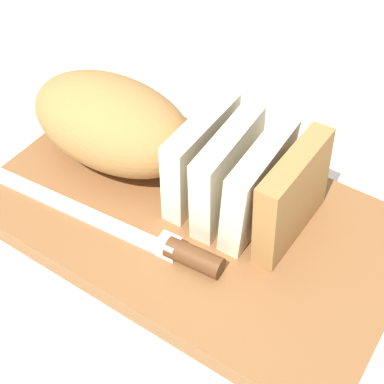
% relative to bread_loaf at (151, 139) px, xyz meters
% --- Properties ---
extents(ground_plane, '(3.00, 3.00, 0.00)m').
position_rel_bread_loaf_xyz_m(ground_plane, '(0.07, -0.02, -0.07)').
color(ground_plane, silver).
extents(cutting_board, '(0.43, 0.25, 0.02)m').
position_rel_bread_loaf_xyz_m(cutting_board, '(0.07, -0.02, -0.06)').
color(cutting_board, brown).
rests_on(cutting_board, ground_plane).
extents(bread_loaf, '(0.32, 0.13, 0.10)m').
position_rel_bread_loaf_xyz_m(bread_loaf, '(0.00, 0.00, 0.00)').
color(bread_loaf, '#A8753D').
rests_on(bread_loaf, cutting_board).
extents(bread_knife, '(0.27, 0.05, 0.02)m').
position_rel_bread_loaf_xyz_m(bread_knife, '(0.07, -0.08, -0.04)').
color(bread_knife, silver).
rests_on(bread_knife, cutting_board).
extents(crumb_near_knife, '(0.00, 0.00, 0.00)m').
position_rel_bread_loaf_xyz_m(crumb_near_knife, '(0.12, -0.04, -0.04)').
color(crumb_near_knife, '#A8753D').
rests_on(crumb_near_knife, cutting_board).
extents(crumb_near_loaf, '(0.01, 0.01, 0.01)m').
position_rel_bread_loaf_xyz_m(crumb_near_loaf, '(0.06, 0.01, -0.04)').
color(crumb_near_loaf, '#A8753D').
rests_on(crumb_near_loaf, cutting_board).
extents(crumb_stray_left, '(0.00, 0.00, 0.00)m').
position_rel_bread_loaf_xyz_m(crumb_stray_left, '(0.05, -0.04, -0.05)').
color(crumb_stray_left, '#A8753D').
rests_on(crumb_stray_left, cutting_board).
extents(crumb_stray_right, '(0.01, 0.01, 0.01)m').
position_rel_bread_loaf_xyz_m(crumb_stray_right, '(0.07, -0.06, -0.04)').
color(crumb_stray_right, '#A8753D').
rests_on(crumb_stray_right, cutting_board).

